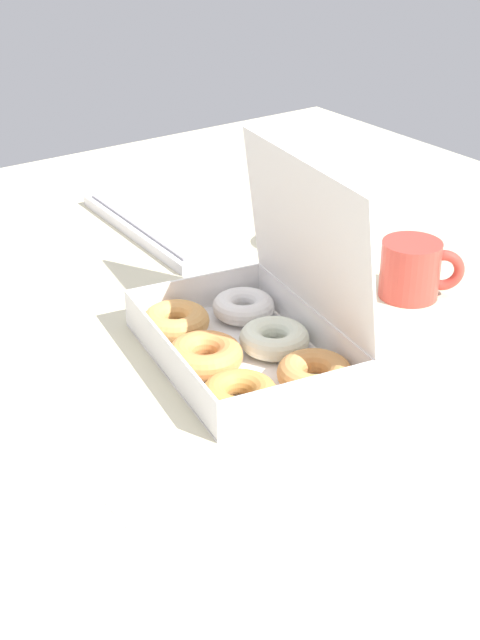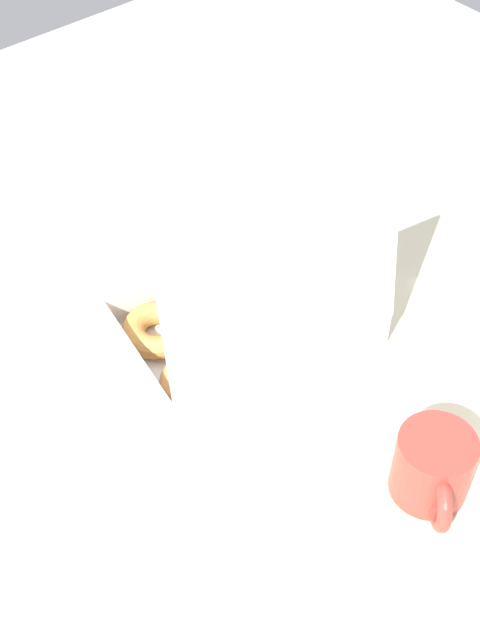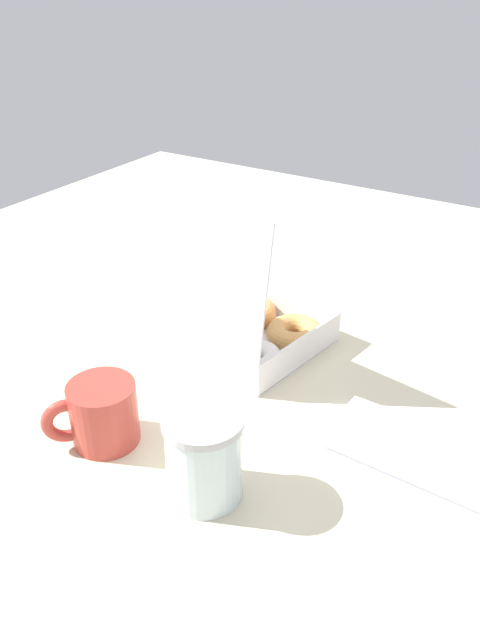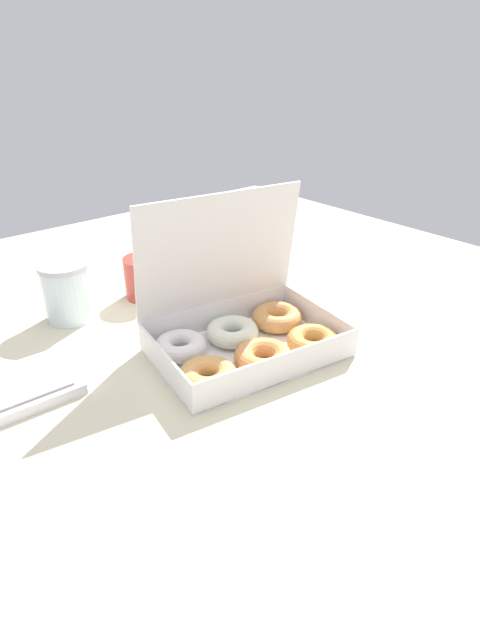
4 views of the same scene
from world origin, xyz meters
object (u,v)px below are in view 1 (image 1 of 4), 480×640
(donut_box, at_px, (247,337))
(keyboard, at_px, (163,224))
(glass_jar, at_px, (342,224))
(coffee_mug, at_px, (413,269))

(donut_box, distance_m, keyboard, 0.48)
(keyboard, relative_size, glass_jar, 3.29)
(donut_box, xyz_separation_m, coffee_mug, (-0.01, 0.32, 0.01))
(coffee_mug, height_order, glass_jar, glass_jar)
(donut_box, bearing_deg, keyboard, 162.79)
(glass_jar, bearing_deg, keyboard, -146.62)
(glass_jar, bearing_deg, donut_box, -60.44)
(donut_box, distance_m, coffee_mug, 0.32)
(coffee_mug, xyz_separation_m, glass_jar, (-0.17, 0.01, 0.01))
(donut_box, xyz_separation_m, glass_jar, (-0.18, 0.32, 0.02))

